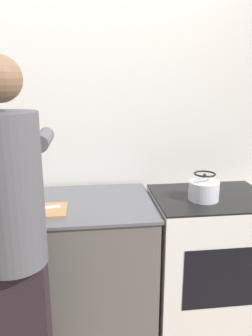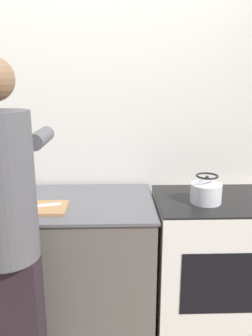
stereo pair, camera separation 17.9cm
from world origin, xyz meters
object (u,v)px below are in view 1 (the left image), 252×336
(knife, at_px, (39,209))
(kettle, at_px, (204,189))
(person, at_px, (14,235))
(cutting_board, at_px, (38,211))
(oven, at_px, (207,259))

(knife, bearing_deg, kettle, -12.81)
(knife, bearing_deg, person, -110.29)
(person, bearing_deg, knife, 83.62)
(person, relative_size, knife, 7.27)
(cutting_board, bearing_deg, person, -96.36)
(cutting_board, xyz_separation_m, knife, (0.00, 0.01, 0.01))
(person, xyz_separation_m, kettle, (1.08, 0.47, 0.03))
(person, bearing_deg, oven, 24.40)
(cutting_board, bearing_deg, kettle, 1.53)
(oven, height_order, person, person)
(knife, xyz_separation_m, kettle, (1.03, 0.02, 0.08))
(oven, bearing_deg, knife, -175.97)
(oven, xyz_separation_m, person, (-1.16, -0.53, 0.51))
(oven, distance_m, cutting_board, 1.20)
(cutting_board, bearing_deg, oven, 4.43)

